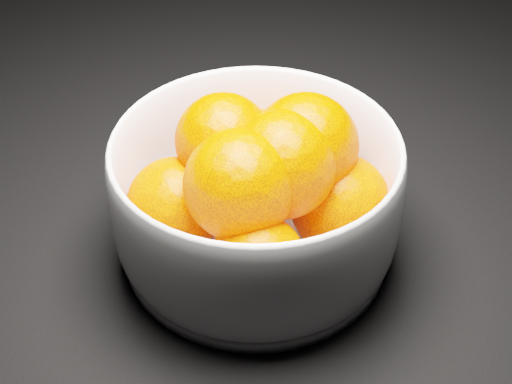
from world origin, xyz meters
TOP-DOWN VIEW (x-y plane):
  - bowl at (-0.25, 0.25)m, footprint 0.21×0.21m
  - orange_pile at (-0.25, 0.25)m, footprint 0.17×0.16m

SIDE VIEW (x-z plane):
  - bowl at x=-0.25m, z-range 0.00..0.10m
  - orange_pile at x=-0.25m, z-range 0.01..0.13m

